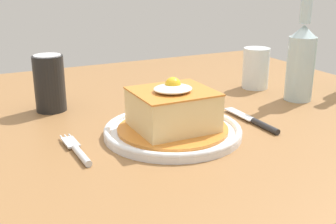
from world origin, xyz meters
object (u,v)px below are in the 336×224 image
object	(u,v)px
main_plate	(173,131)
drinking_glass	(256,71)
fork	(78,151)
knife	(258,122)
beer_bottle_clear	(301,59)
soda_can	(50,83)

from	to	relation	value
main_plate	drinking_glass	distance (m)	0.41
fork	knife	bearing A→B (deg)	-3.28
fork	drinking_glass	xyz separation A→B (m)	(0.53, 0.21, 0.04)
knife	beer_bottle_clear	xyz separation A→B (m)	(0.20, 0.10, 0.09)
beer_bottle_clear	knife	bearing A→B (deg)	-152.58
main_plate	fork	xyz separation A→B (m)	(-0.18, -0.01, -0.00)
fork	drinking_glass	world-z (taller)	drinking_glass
main_plate	beer_bottle_clear	distance (m)	0.39
drinking_glass	main_plate	bearing A→B (deg)	-149.16
knife	main_plate	bearing A→B (deg)	171.09
soda_can	drinking_glass	bearing A→B (deg)	-4.93
main_plate	soda_can	size ratio (longest dim) A/B	2.09
fork	drinking_glass	size ratio (longest dim) A/B	1.35
fork	beer_bottle_clear	world-z (taller)	beer_bottle_clear
fork	soda_can	world-z (taller)	soda_can
fork	soda_can	bearing A→B (deg)	87.54
fork	main_plate	bearing A→B (deg)	2.20
fork	drinking_glass	bearing A→B (deg)	22.02
main_plate	fork	size ratio (longest dim) A/B	1.83
main_plate	soda_can	xyz separation A→B (m)	(-0.17, 0.25, 0.05)
soda_can	beer_bottle_clear	world-z (taller)	beer_bottle_clear
fork	beer_bottle_clear	xyz separation A→B (m)	(0.56, 0.08, 0.09)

